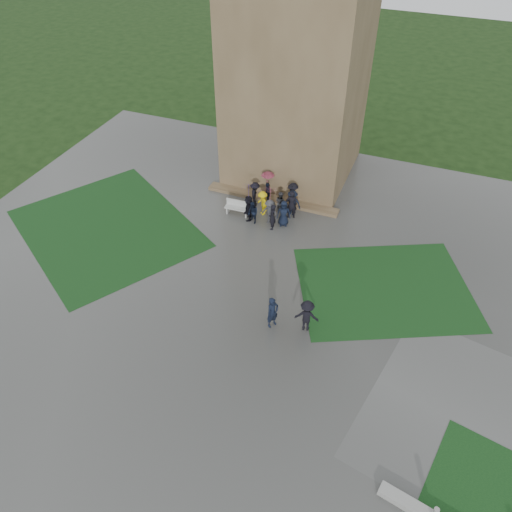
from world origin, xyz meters
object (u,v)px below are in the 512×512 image
(pedestrian_mid, at_px, (273,312))
(pedestrian_near, at_px, (307,316))
(bench, at_px, (238,207))
(tower, at_px, (300,41))

(pedestrian_mid, relative_size, pedestrian_near, 0.99)
(bench, height_order, pedestrian_mid, pedestrian_mid)
(tower, xyz_separation_m, pedestrian_mid, (3.76, -14.69, -8.08))
(bench, height_order, pedestrian_near, pedestrian_near)
(tower, relative_size, pedestrian_mid, 9.95)
(pedestrian_mid, bearing_deg, bench, 64.21)
(bench, xyz_separation_m, pedestrian_mid, (5.31, -8.09, 0.42))
(tower, xyz_separation_m, pedestrian_near, (5.38, -14.30, -8.07))
(bench, bearing_deg, pedestrian_mid, -59.00)
(bench, bearing_deg, tower, 74.53)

